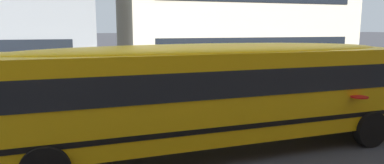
% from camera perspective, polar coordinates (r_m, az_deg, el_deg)
% --- Properties ---
extents(ground_plane, '(400.00, 400.00, 0.00)m').
position_cam_1_polar(ground_plane, '(10.37, 3.10, -8.15)').
color(ground_plane, '#38383D').
extents(sidewalk_far, '(120.00, 3.00, 0.01)m').
position_cam_1_polar(sidewalk_far, '(18.16, -6.01, -0.72)').
color(sidewalk_far, gray).
rests_on(sidewalk_far, ground_plane).
extents(lane_centreline, '(110.00, 0.16, 0.01)m').
position_cam_1_polar(lane_centreline, '(10.37, 3.10, -8.13)').
color(lane_centreline, silver).
rests_on(lane_centreline, ground_plane).
extents(school_bus, '(12.04, 2.92, 2.67)m').
position_cam_1_polar(school_bus, '(8.61, 5.23, -0.84)').
color(school_bus, yellow).
rests_on(school_bus, ground_plane).
extents(parked_car_red_by_entrance, '(3.93, 1.94, 1.64)m').
position_cam_1_polar(parked_car_red_by_entrance, '(17.84, 14.36, 1.59)').
color(parked_car_red_by_entrance, maroon).
rests_on(parked_car_red_by_entrance, ground_plane).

